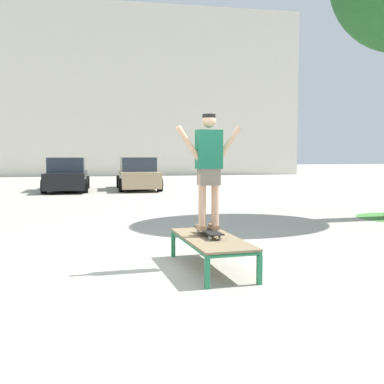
{
  "coord_description": "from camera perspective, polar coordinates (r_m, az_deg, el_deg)",
  "views": [
    {
      "loc": [
        -0.7,
        -6.45,
        1.67
      ],
      "look_at": [
        0.77,
        1.38,
        1.0
      ],
      "focal_mm": 42.52,
      "sensor_mm": 36.0,
      "label": 1
    }
  ],
  "objects": [
    {
      "name": "skater",
      "position": [
        6.62,
        2.12,
        3.6
      ],
      "size": [
        1.0,
        0.31,
        1.69
      ],
      "color": "tan",
      "rests_on": "skateboard"
    },
    {
      "name": "building_facade",
      "position": [
        36.97,
        -14.06,
        12.07
      ],
      "size": [
        34.44,
        4.0,
        12.83
      ],
      "primitive_type": "cube",
      "color": "silver",
      "rests_on": "ground"
    },
    {
      "name": "ground_plane",
      "position": [
        6.7,
        -4.39,
        -9.64
      ],
      "size": [
        120.0,
        120.0,
        0.0
      ],
      "primitive_type": "plane",
      "color": "#B2AA9E"
    },
    {
      "name": "car_black",
      "position": [
        21.24,
        -15.43,
        2.01
      ],
      "size": [
        1.96,
        4.22,
        1.5
      ],
      "color": "black",
      "rests_on": "ground"
    },
    {
      "name": "car_tan",
      "position": [
        21.43,
        -6.77,
        2.18
      ],
      "size": [
        1.96,
        4.22,
        1.5
      ],
      "color": "tan",
      "rests_on": "ground"
    },
    {
      "name": "skateboard",
      "position": [
        6.71,
        2.1,
        -4.92
      ],
      "size": [
        0.29,
        0.82,
        0.09
      ],
      "color": "black",
      "rests_on": "skate_box"
    },
    {
      "name": "skate_box",
      "position": [
        6.62,
        2.42,
        -6.14
      ],
      "size": [
        0.92,
        1.96,
        0.46
      ],
      "color": "#237A4C",
      "rests_on": "ground"
    }
  ]
}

